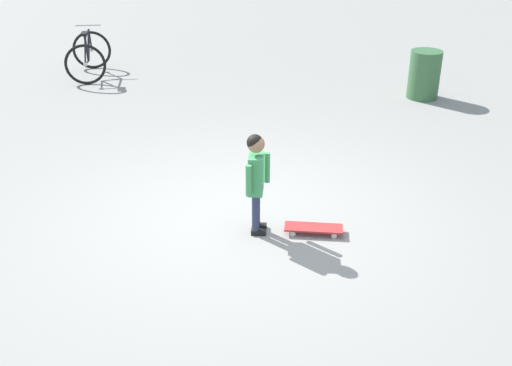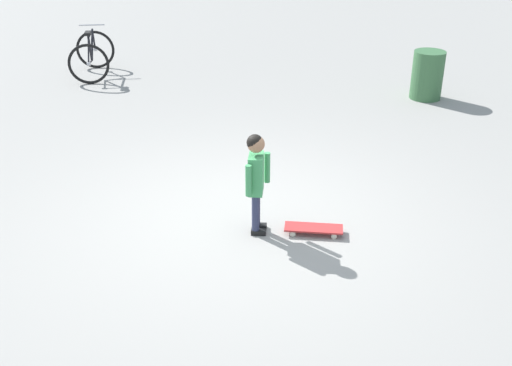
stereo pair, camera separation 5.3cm
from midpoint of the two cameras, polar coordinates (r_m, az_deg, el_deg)
name	(u,v)px [view 1 (the left image)]	position (r m, az deg, el deg)	size (l,w,h in m)	color
ground_plane	(241,216)	(6.53, -1.68, -3.10)	(50.00, 50.00, 0.00)	gray
child_person	(256,173)	(5.94, -0.24, 0.92)	(0.24, 0.36, 1.06)	#2D3351
skateboard	(314,228)	(6.22, 5.16, -4.22)	(0.61, 0.25, 0.07)	#B22D2D
bicycle_near	(89,56)	(11.64, -15.51, 11.40)	(0.84, 1.15, 0.85)	black
trash_bin	(424,75)	(10.41, 15.31, 9.75)	(0.51, 0.51, 0.78)	#38663D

